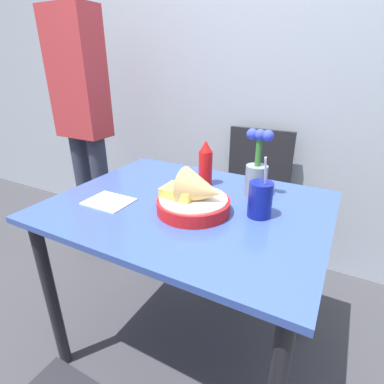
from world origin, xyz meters
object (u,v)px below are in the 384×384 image
Objects in this scene: food_basket at (196,198)px; ketchup_bottle at (205,164)px; person_standing at (82,107)px; chair_far_window at (253,191)px; drink_cup at (260,201)px; flower_vase at (257,171)px.

food_basket is 1.34× the size of ketchup_bottle.
chair_far_window is at bearing 20.79° from person_standing.
food_basket is at bearing -159.01° from drink_cup.
drink_cup is (0.21, 0.08, 0.00)m from food_basket.
chair_far_window is at bearing 83.44° from ketchup_bottle.
person_standing reaches higher than drink_cup.
ketchup_bottle is at bearing 177.93° from flower_vase.
person_standing is at bearing 156.01° from food_basket.
drink_cup reaches higher than ketchup_bottle.
person_standing reaches higher than ketchup_bottle.
chair_far_window is 0.85m from drink_cup.
food_basket is 0.98× the size of flower_vase.
flower_vase is at bearing 111.69° from drink_cup.
drink_cup is 0.84× the size of flower_vase.
person_standing reaches higher than flower_vase.
drink_cup is at bearing -72.42° from chair_far_window.
chair_far_window is 1.18m from person_standing.
flower_vase reaches higher than chair_far_window.
ketchup_bottle is at bearing -96.56° from chair_far_window.
person_standing reaches higher than chair_far_window.
flower_vase reaches higher than ketchup_bottle.
person_standing is (-1.00, -0.38, 0.50)m from chair_far_window.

